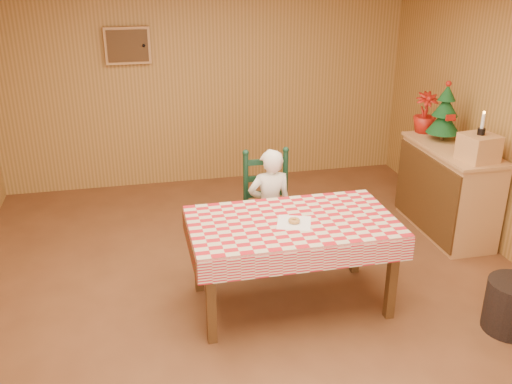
% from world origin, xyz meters
% --- Properties ---
extents(ground, '(6.00, 6.00, 0.00)m').
position_xyz_m(ground, '(0.00, 0.00, 0.00)').
color(ground, brown).
rests_on(ground, ground).
extents(cabin_walls, '(5.10, 6.05, 2.65)m').
position_xyz_m(cabin_walls, '(-0.00, 0.53, 1.83)').
color(cabin_walls, '#AE7F3E').
rests_on(cabin_walls, ground).
extents(dining_table, '(1.66, 0.96, 0.77)m').
position_xyz_m(dining_table, '(0.25, -0.01, 0.69)').
color(dining_table, '#503015').
rests_on(dining_table, ground).
extents(ladder_chair, '(0.44, 0.40, 1.08)m').
position_xyz_m(ladder_chair, '(0.25, 0.78, 0.50)').
color(ladder_chair, black).
rests_on(ladder_chair, ground).
extents(seated_child, '(0.41, 0.27, 1.12)m').
position_xyz_m(seated_child, '(0.25, 0.72, 0.56)').
color(seated_child, white).
rests_on(seated_child, ground).
extents(napkin, '(0.33, 0.33, 0.00)m').
position_xyz_m(napkin, '(0.25, -0.06, 0.77)').
color(napkin, white).
rests_on(napkin, dining_table).
extents(donut, '(0.10, 0.10, 0.03)m').
position_xyz_m(donut, '(0.25, -0.06, 0.79)').
color(donut, '#BE8744').
rests_on(donut, napkin).
extents(shelf_unit, '(0.54, 1.24, 0.93)m').
position_xyz_m(shelf_unit, '(2.20, 0.95, 0.47)').
color(shelf_unit, tan).
rests_on(shelf_unit, ground).
extents(crate, '(0.34, 0.34, 0.25)m').
position_xyz_m(crate, '(2.21, 0.55, 1.06)').
color(crate, tan).
rests_on(crate, shelf_unit).
extents(christmas_tree, '(0.34, 0.34, 0.62)m').
position_xyz_m(christmas_tree, '(2.21, 1.20, 1.21)').
color(christmas_tree, '#503015').
rests_on(christmas_tree, shelf_unit).
extents(flower_arrangement, '(0.29, 0.29, 0.44)m').
position_xyz_m(flower_arrangement, '(2.16, 1.50, 1.15)').
color(flower_arrangement, '#9D170E').
rests_on(flower_arrangement, shelf_unit).
extents(candle_set, '(0.07, 0.07, 0.22)m').
position_xyz_m(candle_set, '(2.21, 0.55, 1.24)').
color(candle_set, black).
rests_on(candle_set, crate).
extents(storage_bin, '(0.54, 0.54, 0.42)m').
position_xyz_m(storage_bin, '(1.82, -0.74, 0.21)').
color(storage_bin, black).
rests_on(storage_bin, ground).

